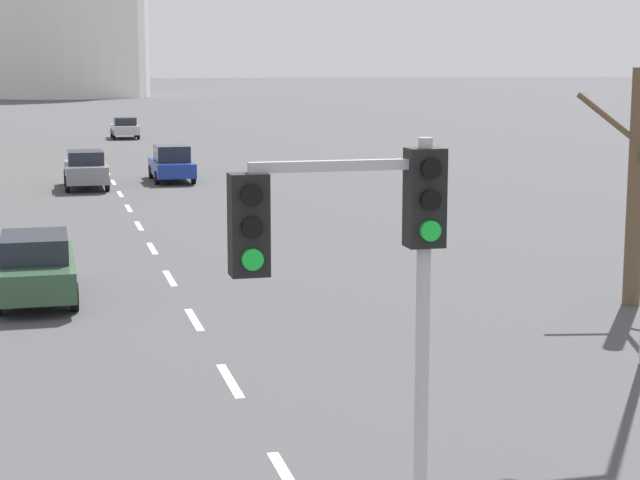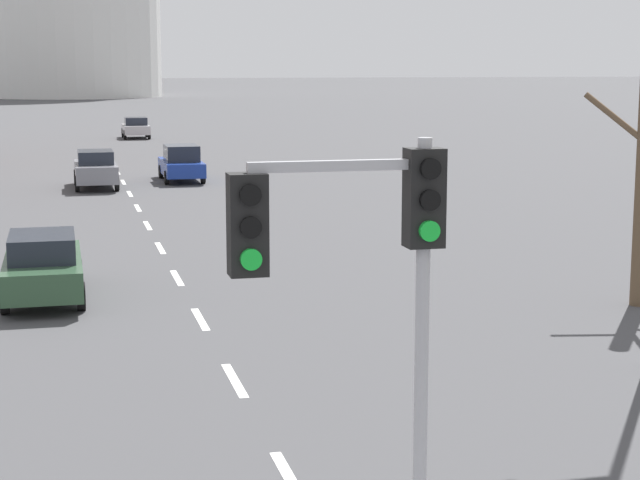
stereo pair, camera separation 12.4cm
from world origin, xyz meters
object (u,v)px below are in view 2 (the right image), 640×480
object	(u,v)px
traffic_signal_centre_tall	(362,256)
sedan_far_left	(181,163)
sedan_near_left	(96,169)
sedan_near_right	(136,127)
sedan_mid_centre	(43,266)

from	to	relation	value
traffic_signal_centre_tall	sedan_far_left	size ratio (longest dim) A/B	1.04
sedan_near_left	sedan_near_right	distance (m)	31.29
traffic_signal_centre_tall	sedan_near_right	bearing A→B (deg)	87.85
traffic_signal_centre_tall	sedan_near_right	size ratio (longest dim) A/B	1.19
sedan_near_left	sedan_far_left	distance (m)	4.35
sedan_near_left	sedan_near_right	bearing A→B (deg)	82.86
sedan_far_left	sedan_near_left	bearing A→B (deg)	-153.61
sedan_far_left	sedan_near_right	bearing A→B (deg)	90.02
traffic_signal_centre_tall	sedan_near_right	xyz separation A→B (m)	(2.56, 68.13, -2.70)
traffic_signal_centre_tall	sedan_far_left	distance (m)	39.20
sedan_near_left	sedan_far_left	bearing A→B (deg)	26.39
traffic_signal_centre_tall	sedan_far_left	world-z (taller)	traffic_signal_centre_tall
sedan_near_right	sedan_mid_centre	size ratio (longest dim) A/B	0.87
sedan_near_left	sedan_far_left	size ratio (longest dim) A/B	1.00
traffic_signal_centre_tall	sedan_near_right	world-z (taller)	traffic_signal_centre_tall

